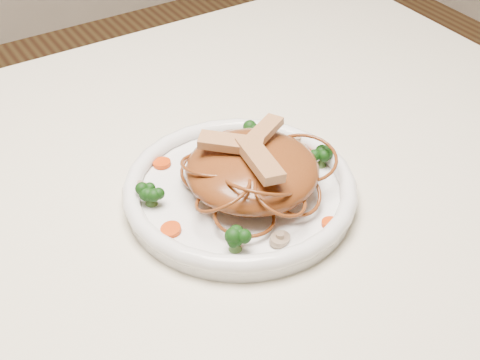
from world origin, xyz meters
TOP-DOWN VIEW (x-y plane):
  - table at (0.00, 0.00)m, footprint 1.20×0.80m
  - plate at (0.08, -0.05)m, footprint 0.30×0.30m
  - noodle_mound at (0.09, -0.05)m, footprint 0.16×0.16m
  - chicken_a at (0.12, -0.04)m, footprint 0.06×0.05m
  - chicken_b at (0.08, -0.04)m, footprint 0.07×0.06m
  - chicken_c at (0.09, -0.08)m, footprint 0.03×0.08m
  - broccoli_0 at (0.14, 0.02)m, footprint 0.03×0.03m
  - broccoli_1 at (-0.01, -0.01)m, footprint 0.03×0.03m
  - broccoli_2 at (0.03, -0.12)m, footprint 0.03×0.03m
  - broccoli_3 at (0.19, -0.06)m, footprint 0.03×0.03m
  - carrot_0 at (0.14, 0.02)m, footprint 0.02×0.02m
  - carrot_1 at (-0.02, -0.07)m, footprint 0.03×0.03m
  - carrot_2 at (0.18, -0.03)m, footprint 0.02×0.02m
  - carrot_3 at (0.03, 0.04)m, footprint 0.02×0.02m
  - carrot_4 at (0.13, -0.15)m, footprint 0.02×0.02m
  - mushroom_0 at (0.07, -0.14)m, footprint 0.03×0.03m
  - mushroom_1 at (0.19, -0.01)m, footprint 0.03×0.03m
  - mushroom_2 at (-0.01, 0.01)m, footprint 0.03×0.03m
  - mushroom_3 at (0.13, 0.03)m, footprint 0.02×0.02m

SIDE VIEW (x-z plane):
  - table at x=0.00m, z-range 0.28..1.03m
  - plate at x=0.08m, z-range 0.75..0.77m
  - carrot_0 at x=0.14m, z-range 0.77..0.77m
  - carrot_1 at x=-0.02m, z-range 0.77..0.77m
  - carrot_2 at x=0.18m, z-range 0.77..0.77m
  - carrot_3 at x=0.03m, z-range 0.77..0.77m
  - carrot_4 at x=0.13m, z-range 0.77..0.77m
  - mushroom_0 at x=0.07m, z-range 0.77..0.77m
  - mushroom_1 at x=0.19m, z-range 0.77..0.77m
  - mushroom_2 at x=-0.01m, z-range 0.77..0.77m
  - mushroom_3 at x=0.13m, z-range 0.77..0.77m
  - broccoli_0 at x=0.14m, z-range 0.77..0.79m
  - broccoli_1 at x=-0.01m, z-range 0.77..0.80m
  - broccoli_3 at x=0.19m, z-range 0.77..0.80m
  - broccoli_2 at x=0.03m, z-range 0.77..0.80m
  - noodle_mound at x=0.09m, z-range 0.77..0.82m
  - chicken_a at x=0.12m, z-range 0.82..0.83m
  - chicken_b at x=0.08m, z-range 0.82..0.83m
  - chicken_c at x=0.09m, z-range 0.82..0.83m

